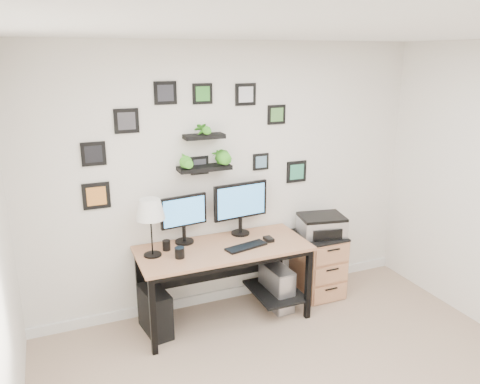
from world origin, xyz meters
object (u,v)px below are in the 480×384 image
pc_tower_grey (277,287)px  desk (226,257)px  table_lamp (150,211)px  mug (180,253)px  file_cabinet (318,264)px  monitor_left (184,216)px  printer (322,225)px  pc_tower_black (155,311)px  monitor_right (241,204)px

pc_tower_grey → desk: bearing=177.5°
table_lamp → mug: 0.45m
mug → file_cabinet: size_ratio=0.15×
monitor_left → printer: (1.43, -0.14, -0.25)m
file_cabinet → printer: size_ratio=1.33×
desk → file_cabinet: desk is taller
pc_tower_black → file_cabinet: (1.77, 0.07, 0.12)m
monitor_left → printer: bearing=-5.6°
monitor_right → mug: (-0.71, -0.31, -0.27)m
monitor_left → printer: monitor_left is taller
desk → monitor_left: bearing=149.8°
pc_tower_grey → file_cabinet: (0.53, 0.08, 0.12)m
monitor_left → desk: bearing=-30.2°
printer → pc_tower_black: bearing=-177.7°
monitor_left → printer: 1.46m
printer → desk: bearing=-176.9°
desk → pc_tower_grey: 0.68m
pc_tower_black → desk: bearing=-7.7°
pc_tower_black → file_cabinet: file_cabinet is taller
monitor_right → printer: bearing=-9.1°
monitor_left → pc_tower_grey: size_ratio=1.05×
monitor_left → table_lamp: table_lamp is taller
table_lamp → pc_tower_grey: bearing=-2.2°
mug → pc_tower_grey: size_ratio=0.22×
monitor_right → pc_tower_black: size_ratio=1.34×
monitor_right → table_lamp: bearing=-169.5°
mug → file_cabinet: bearing=6.4°
table_lamp → printer: table_lamp is taller
mug → pc_tower_black: size_ratio=0.23×
desk → mug: size_ratio=16.43×
table_lamp → mug: table_lamp is taller
file_cabinet → printer: bearing=3.3°
pc_tower_grey → table_lamp: bearing=177.8°
monitor_left → table_lamp: size_ratio=0.89×
monitor_left → mug: bearing=-113.3°
table_lamp → file_cabinet: size_ratio=0.79×
pc_tower_black → table_lamp: bearing=58.7°
mug → monitor_right: bearing=23.6°
table_lamp → mug: (0.21, -0.14, -0.37)m
table_lamp → pc_tower_black: table_lamp is taller
printer → table_lamp: bearing=-178.9°
desk → pc_tower_grey: (0.54, -0.02, -0.41)m
desk → mug: mug is taller
monitor_left → file_cabinet: (1.41, -0.14, -0.69)m
desk → monitor_right: (0.23, 0.20, 0.44)m
printer → file_cabinet: bearing=-176.7°
desk → monitor_left: 0.56m
mug → file_cabinet: (1.55, 0.17, -0.46)m
monitor_right → printer: monitor_right is taller
monitor_left → file_cabinet: size_ratio=0.70×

